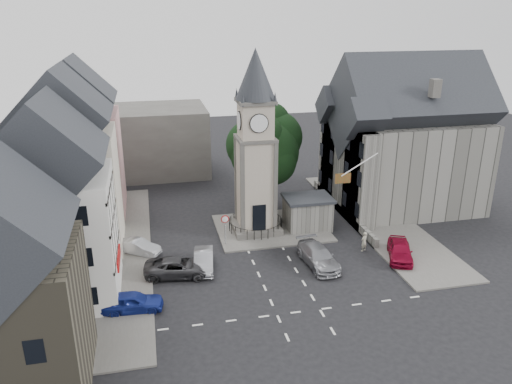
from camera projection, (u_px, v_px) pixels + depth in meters
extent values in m
plane|color=black|center=(278.00, 272.00, 38.60)|extent=(120.00, 120.00, 0.00)
cube|color=#595651|center=(114.00, 253.00, 41.54)|extent=(6.00, 30.00, 0.14)
cube|color=#595651|center=(376.00, 218.00, 48.33)|extent=(6.00, 26.00, 0.14)
cube|color=#595651|center=(271.00, 228.00, 46.20)|extent=(10.00, 8.00, 0.16)
cube|color=silver|center=(298.00, 312.00, 33.56)|extent=(20.00, 8.00, 0.01)
cube|color=#4C4944|center=(255.00, 227.00, 45.81)|extent=(4.20, 4.20, 0.70)
torus|color=black|center=(255.00, 219.00, 45.55)|extent=(4.86, 4.86, 0.06)
cube|color=#AF9F8D|center=(255.00, 182.00, 44.30)|extent=(3.00, 3.00, 8.00)
cube|color=black|center=(259.00, 217.00, 43.94)|extent=(1.20, 0.25, 2.40)
cube|color=#4C4944|center=(255.00, 138.00, 42.91)|extent=(3.30, 3.30, 0.25)
cube|color=#AF9F8D|center=(255.00, 120.00, 42.36)|extent=(2.70, 2.70, 3.20)
cylinder|color=white|center=(259.00, 123.00, 41.08)|extent=(1.50, 0.12, 1.50)
cube|color=#4C4944|center=(255.00, 101.00, 41.81)|extent=(3.10, 3.10, 0.30)
cone|color=#212429|center=(255.00, 74.00, 41.03)|extent=(3.40, 3.40, 4.20)
cube|color=#5B5A54|center=(307.00, 214.00, 45.95)|extent=(4.00, 3.00, 2.80)
cube|color=#212429|center=(308.00, 198.00, 45.42)|extent=(4.30, 3.30, 0.25)
cylinder|color=black|center=(264.00, 188.00, 50.15)|extent=(0.70, 0.70, 4.40)
cylinder|color=black|center=(225.00, 232.00, 42.56)|extent=(0.10, 0.10, 2.50)
cone|color=#A50C0C|center=(225.00, 219.00, 42.03)|extent=(0.70, 0.06, 0.70)
cone|color=white|center=(225.00, 219.00, 42.01)|extent=(0.54, 0.04, 0.54)
cube|color=#DB9D96|center=(82.00, 164.00, 48.39)|extent=(7.50, 7.00, 10.00)
cube|color=beige|center=(72.00, 192.00, 41.06)|extent=(7.50, 7.00, 10.00)
cube|color=silver|center=(58.00, 239.00, 33.90)|extent=(7.50, 7.00, 9.00)
cube|color=#464134|center=(3.00, 325.00, 25.53)|extent=(8.00, 7.00, 8.00)
cube|color=#4C4944|center=(124.00, 142.00, 60.43)|extent=(20.00, 10.00, 8.00)
cube|color=#5B5A54|center=(404.00, 163.00, 50.35)|extent=(14.00, 10.00, 9.00)
cube|color=#5B5A54|center=(360.00, 178.00, 45.89)|extent=(1.60, 4.40, 9.00)
cube|color=#5B5A54|center=(333.00, 158.00, 52.31)|extent=(1.60, 4.40, 9.00)
cube|color=#5B5A54|center=(342.00, 210.00, 49.46)|extent=(0.40, 16.00, 0.90)
cylinder|color=white|center=(360.00, 165.00, 41.46)|extent=(3.17, 0.10, 1.89)
plane|color=#B21414|center=(343.00, 178.00, 41.55)|extent=(1.40, 0.00, 1.40)
imported|color=navy|center=(132.00, 302.00, 33.46)|extent=(4.21, 1.92, 1.40)
imported|color=#B3B6BC|center=(138.00, 247.00, 41.33)|extent=(3.88, 3.10, 1.24)
imported|color=#303032|center=(179.00, 267.00, 37.90)|extent=(5.45, 3.07, 1.44)
imported|color=gray|center=(204.00, 260.00, 38.97)|extent=(2.00, 4.37, 1.39)
imported|color=gray|center=(318.00, 256.00, 39.49)|extent=(2.58, 5.38, 1.51)
imported|color=maroon|center=(400.00, 250.00, 40.45)|extent=(3.37, 4.86, 1.54)
imported|color=#AEA890|center=(364.00, 242.00, 41.75)|extent=(0.74, 0.65, 1.72)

